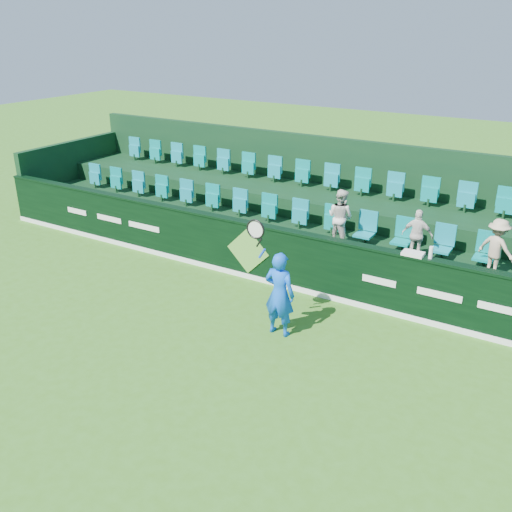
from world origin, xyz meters
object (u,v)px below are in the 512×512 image
Objects in this scene: spectator_middle at (417,235)px; towel at (413,254)px; spectator_right at (497,248)px; tennis_player at (279,293)px; spectator_left at (340,217)px; drinks_bottle at (431,253)px.

spectator_middle is 1.15m from towel.
spectator_right is at bearing 174.38° from spectator_middle.
tennis_player reaches higher than towel.
spectator_left is 1.16× the size of spectator_middle.
spectator_left is at bearing 154.38° from drinks_bottle.
spectator_right is (1.57, 0.00, 0.04)m from spectator_middle.
spectator_middle is 2.72× the size of towel.
spectator_right reaches higher than drinks_bottle.
spectator_right is 1.73m from towel.
tennis_player is at bearing 104.63° from spectator_left.
spectator_right is 2.91× the size of towel.
spectator_right is at bearing -167.57° from spectator_left.
spectator_middle is (1.76, 0.00, -0.09)m from spectator_left.
drinks_bottle is at bearing 111.73° from spectator_middle.
drinks_bottle is (0.33, 0.00, 0.09)m from towel.
towel is at bearing 96.90° from spectator_middle.
towel is at bearing 180.00° from drinks_bottle.
tennis_player reaches higher than spectator_left.
spectator_right is (3.33, 0.00, -0.05)m from spectator_left.
tennis_player is 3.07m from spectator_left.
spectator_left is at bearing 22.09° from spectator_right.
spectator_left is 1.09× the size of spectator_right.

